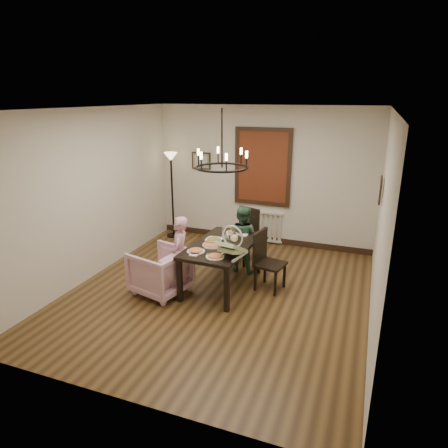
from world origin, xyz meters
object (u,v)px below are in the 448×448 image
Objects in this scene: dining_table at (222,249)px; chair_right at (271,261)px; chair_far at (242,236)px; elderly_woman at (180,261)px; baby_bouncer at (232,246)px; drinking_glass at (227,241)px; floor_lamp at (172,196)px; seated_man at (242,244)px; armchair at (160,271)px.

chair_right reaches higher than dining_table.
chair_far is 1.19m from chair_right.
baby_bouncer is (0.86, -0.02, 0.38)m from elderly_woman.
floor_lamp is (-1.95, 1.92, 0.11)m from drinking_glass.
elderly_woman is at bearing -90.48° from chair_far.
seated_man is at bearing 88.55° from drinking_glass.
seated_man is at bearing 132.99° from elderly_woman.
chair_far is 1.82m from armchair.
dining_table is 0.70m from elderly_woman.
dining_table is at bearing 89.06° from seated_man.
chair_far reaches higher than seated_man.
floor_lamp reaches higher than seated_man.
seated_man is (-0.65, 0.53, 0.01)m from chair_right.
armchair is at bearing 125.61° from chair_right.
baby_bouncer reaches higher than armchair.
chair_far is at bearing 167.66° from armchair.
chair_far is 8.12× the size of drinking_glass.
elderly_woman is (-0.54, -1.49, 0.01)m from chair_far.
chair_right is at bearing 97.29° from elderly_woman.
chair_right is 0.85m from baby_bouncer.
armchair is at bearing -97.17° from chair_far.
chair_right is 1.74m from armchair.
chair_right is at bearing 15.33° from dining_table.
elderly_woman is 0.79m from drinking_glass.
armchair is (-0.81, -1.62, -0.14)m from chair_far.
elderly_woman is (-0.55, -0.41, -0.13)m from dining_table.
chair_right is 3.16m from floor_lamp.
seated_man is at bearing 84.28° from dining_table.
chair_far reaches higher than drinking_glass.
seated_man is at bearing 111.06° from baby_bouncer.
chair_far is 1.05× the size of chair_right.
floor_lamp reaches higher than dining_table.
dining_table is 0.17m from drinking_glass.
elderly_woman is 8.24× the size of drinking_glass.
baby_bouncer is 3.91× the size of drinking_glass.
drinking_glass is (-0.02, -0.73, 0.30)m from seated_man.
dining_table is 3.28× the size of baby_bouncer.
baby_bouncer is (-0.44, -0.60, 0.41)m from chair_right.
dining_table is at bearing 109.74° from elderly_woman.
armchair is at bearing -150.25° from drinking_glass.
drinking_glass is at bearing 129.94° from baby_bouncer.
drinking_glass reaches higher than armchair.
dining_table is 1.03m from armchair.
floor_lamp reaches higher than baby_bouncer.
chair_far reaches higher than armchair.
dining_table is at bearing 114.21° from chair_right.
elderly_woman is 1.05× the size of seated_man.
dining_table reaches higher than armchair.
baby_bouncer reaches higher than chair_right.
chair_right is 0.84m from seated_man.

